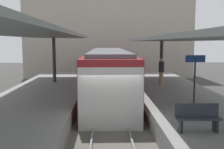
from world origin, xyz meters
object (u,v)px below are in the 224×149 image
platform_bench (197,117)px  commuter_train (108,73)px  platform_sign (195,68)px  passenger_mid_platform (161,71)px

platform_bench → commuter_train: bearing=104.6°
platform_sign → passenger_mid_platform: size_ratio=1.26×
passenger_mid_platform → platform_sign: bearing=-85.4°
platform_bench → passenger_mid_platform: bearing=85.1°
platform_bench → passenger_mid_platform: passenger_mid_platform is taller
commuter_train → platform_sign: bearing=-58.1°
commuter_train → platform_bench: size_ratio=11.10×
commuter_train → platform_sign: 7.41m
commuter_train → platform_sign: commuter_train is taller
platform_bench → platform_sign: 4.32m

